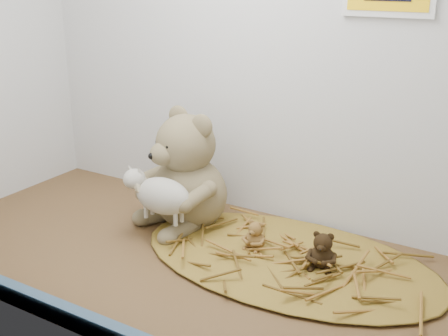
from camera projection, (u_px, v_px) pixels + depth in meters
The scene contains 7 objects.
alcove_shell at pixel (203, 35), 109.62cm from camera, with size 120.40×60.20×90.40cm.
front_rail at pixel (83, 321), 93.59cm from camera, with size 119.28×2.20×3.60cm, color #3E5F77.
straw_bed at pixel (287, 259), 116.19cm from camera, with size 65.26×37.89×1.26cm, color brown.
main_teddy at pixel (189, 169), 128.94cm from camera, with size 22.40×23.65×27.78cm, color #837250, non-canonical shape.
toy_lamb at pixel (163, 196), 121.98cm from camera, with size 17.47×10.66×11.29cm, color #B2AC9F, non-canonical shape.
mini_teddy_tan at pixel (256, 233), 118.73cm from camera, with size 5.11×5.39×6.33cm, color brown, non-canonical shape.
mini_teddy_brown at pixel (323, 249), 110.88cm from camera, with size 6.20×6.54×7.69cm, color black, non-canonical shape.
Camera 1 is at (61.19, -84.85, 57.37)cm, focal length 45.00 mm.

